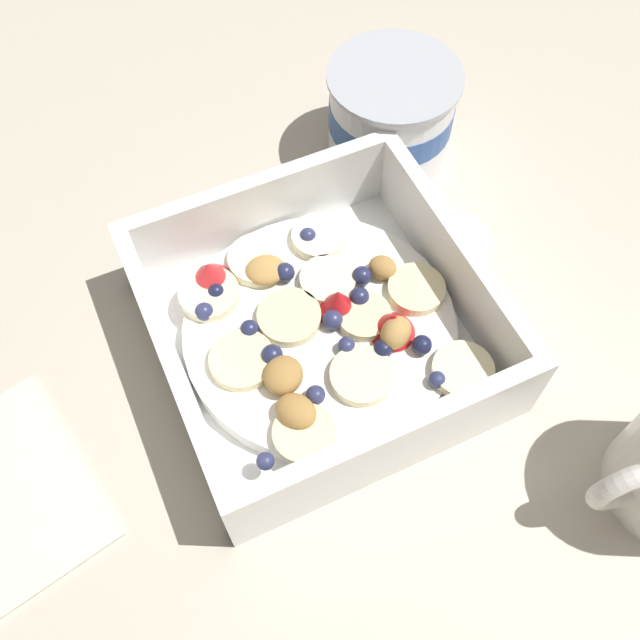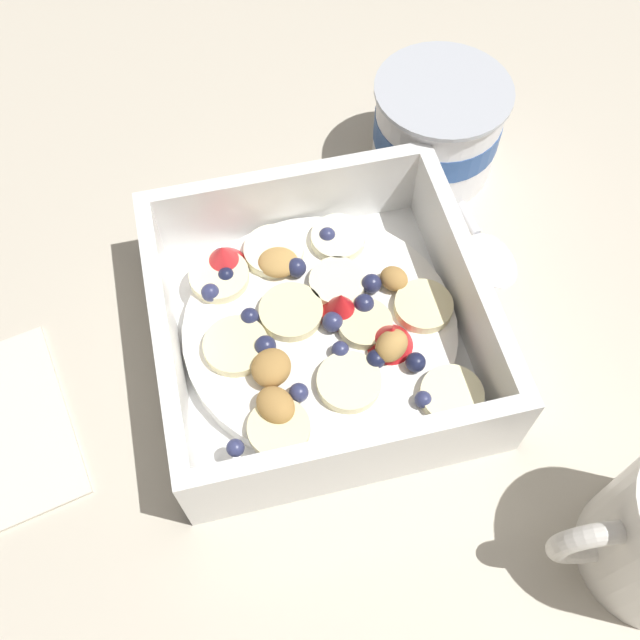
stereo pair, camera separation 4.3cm
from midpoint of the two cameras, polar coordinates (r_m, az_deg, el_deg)
name	(u,v)px [view 2 (the right image)]	position (r m, az deg, el deg)	size (l,w,h in m)	color
ground_plane	(324,318)	(0.47, 2.96, -0.03)	(2.40, 2.40, 0.00)	beige
fruit_bowl	(319,327)	(0.44, 2.75, -0.83)	(0.19, 0.19, 0.06)	white
spoon	(476,227)	(0.52, 14.74, 6.99)	(0.04, 0.17, 0.01)	silver
yogurt_cup	(437,127)	(0.53, 11.72, 14.70)	(0.09, 0.09, 0.07)	white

